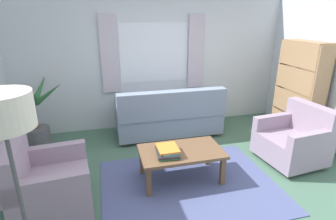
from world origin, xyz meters
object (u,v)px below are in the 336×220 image
at_px(coffee_table, 181,154).
at_px(standing_lamp, 4,127).
at_px(armchair_left, 46,184).
at_px(book_stack_on_table, 168,151).
at_px(bookshelf, 298,89).
at_px(couch, 169,116).
at_px(armchair_right, 294,140).
at_px(potted_plant, 36,122).

xyz_separation_m(coffee_table, standing_lamp, (-1.58, -1.19, 1.06)).
distance_m(armchair_left, coffee_table, 1.65).
xyz_separation_m(coffee_table, book_stack_on_table, (-0.20, -0.06, 0.11)).
distance_m(armchair_left, bookshelf, 4.22).
bearing_deg(book_stack_on_table, couch, 74.66).
bearing_deg(armchair_right, bookshelf, 136.37).
relative_size(armchair_right, book_stack_on_table, 2.55).
xyz_separation_m(potted_plant, standing_lamp, (0.47, -2.70, 0.98)).
distance_m(armchair_right, standing_lamp, 3.76).
relative_size(armchair_right, standing_lamp, 0.55).
height_order(couch, standing_lamp, standing_lamp).
xyz_separation_m(armchair_left, bookshelf, (4.05, 1.06, 0.54)).
xyz_separation_m(couch, bookshelf, (2.21, -0.59, 0.52)).
height_order(coffee_table, book_stack_on_table, book_stack_on_table).
height_order(potted_plant, standing_lamp, standing_lamp).
bearing_deg(couch, book_stack_on_table, 74.66).
bearing_deg(armchair_right, coffee_table, -94.47).
xyz_separation_m(couch, armchair_right, (1.59, -1.38, -0.01)).
xyz_separation_m(armchair_right, bookshelf, (0.61, 0.79, 0.54)).
distance_m(armchair_right, coffee_table, 1.80).
xyz_separation_m(potted_plant, bookshelf, (4.47, -0.67, 0.43)).
bearing_deg(coffee_table, couch, 81.69).
bearing_deg(book_stack_on_table, bookshelf, 19.04).
bearing_deg(standing_lamp, armchair_right, 20.04).
bearing_deg(standing_lamp, couch, 55.61).
bearing_deg(book_stack_on_table, armchair_right, 3.14).
bearing_deg(couch, standing_lamp, 55.61).
relative_size(armchair_right, coffee_table, 0.84).
bearing_deg(standing_lamp, potted_plant, 99.97).
xyz_separation_m(couch, book_stack_on_table, (-0.41, -1.49, 0.12)).
bearing_deg(bookshelf, armchair_left, 104.60).
relative_size(coffee_table, bookshelf, 0.64).
relative_size(armchair_left, potted_plant, 0.76).
bearing_deg(coffee_table, potted_plant, 143.67).
bearing_deg(bookshelf, couch, 75.15).
xyz_separation_m(couch, standing_lamp, (-1.79, -2.61, 1.07)).
height_order(armchair_left, standing_lamp, standing_lamp).
height_order(coffee_table, standing_lamp, standing_lamp).
xyz_separation_m(couch, coffee_table, (-0.21, -1.42, 0.01)).
distance_m(coffee_table, bookshelf, 2.60).
distance_m(coffee_table, standing_lamp, 2.24).
distance_m(potted_plant, standing_lamp, 2.91).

